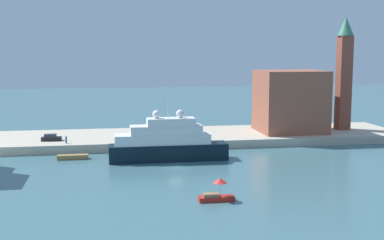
# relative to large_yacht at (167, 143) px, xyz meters

# --- Properties ---
(ground) EXTENTS (400.00, 400.00, 0.00)m
(ground) POSITION_rel_large_yacht_xyz_m (0.76, -6.96, -3.25)
(ground) COLOR #3D6670
(quay_dock) EXTENTS (110.00, 21.19, 1.76)m
(quay_dock) POSITION_rel_large_yacht_xyz_m (0.76, 19.63, -2.37)
(quay_dock) COLOR #B7AD99
(quay_dock) RESTS_ON ground
(large_yacht) EXTENTS (22.03, 4.34, 11.93)m
(large_yacht) POSITION_rel_large_yacht_xyz_m (0.00, 0.00, 0.00)
(large_yacht) COLOR black
(large_yacht) RESTS_ON ground
(small_motorboat) EXTENTS (4.90, 1.91, 3.18)m
(small_motorboat) POSITION_rel_large_yacht_xyz_m (3.50, -27.14, -2.14)
(small_motorboat) COLOR #B22319
(small_motorboat) RESTS_ON ground
(work_barge) EXTENTS (5.74, 1.53, 0.86)m
(work_barge) POSITION_rel_large_yacht_xyz_m (-17.41, 3.95, -2.82)
(work_barge) COLOR olive
(work_barge) RESTS_ON ground
(harbor_building) EXTENTS (14.53, 13.02, 14.06)m
(harbor_building) POSITION_rel_large_yacht_xyz_m (30.87, 18.61, 5.54)
(harbor_building) COLOR #93513D
(harbor_building) RESTS_ON quay_dock
(bell_tower) EXTENTS (3.80, 3.80, 26.34)m
(bell_tower) POSITION_rel_large_yacht_xyz_m (44.33, 19.67, 12.80)
(bell_tower) COLOR brown
(bell_tower) RESTS_ON quay_dock
(parked_car) EXTENTS (4.15, 1.62, 1.41)m
(parked_car) POSITION_rel_large_yacht_xyz_m (-22.35, 15.08, -0.88)
(parked_car) COLOR black
(parked_car) RESTS_ON quay_dock
(person_figure) EXTENTS (0.36, 0.36, 1.58)m
(person_figure) POSITION_rel_large_yacht_xyz_m (-19.09, 11.50, -0.76)
(person_figure) COLOR #334C8C
(person_figure) RESTS_ON quay_dock
(mooring_bollard) EXTENTS (0.55, 0.55, 0.87)m
(mooring_bollard) POSITION_rel_large_yacht_xyz_m (7.64, 10.01, -1.05)
(mooring_bollard) COLOR black
(mooring_bollard) RESTS_ON quay_dock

